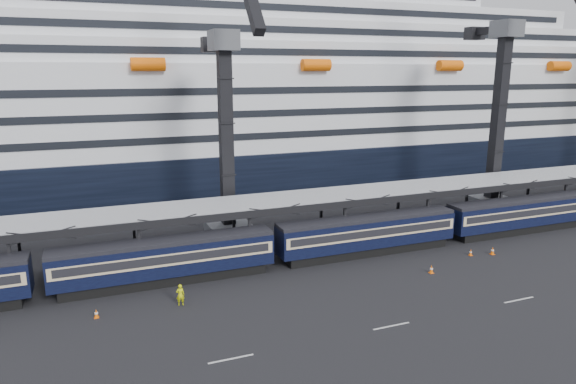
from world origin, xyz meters
name	(u,v)px	position (x,y,z in m)	size (l,w,h in m)	color
ground	(502,278)	(0.00, 0.00, 0.00)	(260.00, 260.00, 0.00)	black
train	(396,229)	(-4.65, 10.00, 2.20)	(133.05, 3.00, 4.05)	black
canopy	(413,188)	(0.00, 14.00, 5.25)	(130.00, 6.25, 5.53)	gray
cruise_ship	(296,106)	(-1.08, 45.99, 12.34)	(214.09, 28.84, 34.00)	black
crane_dark_near	(227,132)	(-20.00, 18.59, 11.93)	(4.50, 17.75, 35.08)	#45474C
crane_dark_mid	(502,109)	(15.00, 17.59, 13.36)	(4.50, 18.24, 39.64)	#45474C
worker	(180,295)	(-27.65, 5.01, 0.88)	(0.64, 0.42, 1.76)	#D1DC0B
traffic_cone_b	(96,313)	(-33.91, 5.17, 0.35)	(0.35, 0.35, 0.70)	#FF6408
traffic_cone_c	(431,269)	(-5.12, 3.30, 0.39)	(0.40, 0.40, 0.80)	#FF6408
traffic_cone_d	(493,251)	(3.65, 5.14, 0.41)	(0.41, 0.41, 0.83)	#FF6408
traffic_cone_e	(471,252)	(1.39, 5.70, 0.34)	(0.34, 0.34, 0.68)	#FF6408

